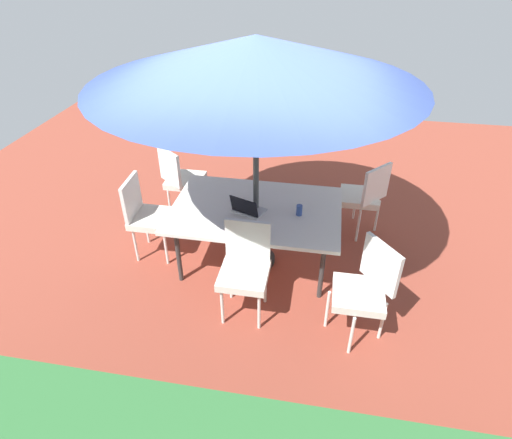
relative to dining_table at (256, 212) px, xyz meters
name	(u,v)px	position (x,y,z in m)	size (l,w,h in m)	color
ground_plane	(256,261)	(0.00, 0.00, -0.70)	(10.00, 10.00, 0.02)	brown
dining_table	(256,212)	(0.00, 0.00, 0.00)	(1.82, 1.23, 0.73)	white
patio_umbrella	(256,61)	(0.00, 0.00, 1.58)	(3.05, 3.05, 2.48)	#4C4C4C
chair_east	(147,214)	(1.25, 0.05, -0.13)	(0.47, 0.46, 0.98)	silver
chair_southwest	(364,195)	(-1.20, -0.81, -0.13)	(0.59, 0.59, 0.98)	silver
chair_southeast	(181,178)	(1.14, -0.83, -0.13)	(0.58, 0.58, 0.98)	silver
chair_north	(245,266)	(-0.03, 0.75, -0.13)	(0.46, 0.46, 0.98)	silver
chair_northwest	(365,287)	(-1.14, 0.85, -0.13)	(0.58, 0.58, 0.98)	silver
laptop	(248,209)	(0.07, 0.10, 0.09)	(0.39, 0.34, 0.21)	#B7B7BC
cup	(299,210)	(-0.47, 0.05, 0.10)	(0.06, 0.06, 0.12)	#334C99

